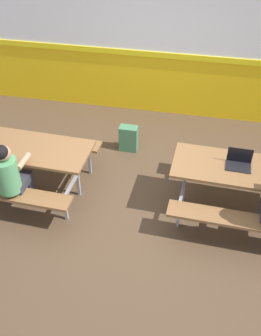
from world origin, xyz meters
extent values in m
cube|color=#4C3826|center=(0.00, 0.00, -0.01)|extent=(10.00, 10.00, 0.02)
cube|color=yellow|center=(0.00, 2.51, 0.55)|extent=(8.00, 0.12, 1.10)
cube|color=yellow|center=(0.00, 2.45, 1.15)|extent=(8.00, 0.03, 0.10)
cube|color=silver|center=(0.00, 2.51, 1.90)|extent=(6.72, 0.12, 1.40)
cube|color=brown|center=(-1.48, -0.11, 0.72)|extent=(1.84, 0.81, 0.04)
cube|color=brown|center=(-1.50, -0.74, 0.43)|extent=(1.74, 0.34, 0.04)
cube|color=brown|center=(-1.45, 0.53, 0.43)|extent=(1.74, 0.34, 0.04)
cube|color=gray|center=(-2.19, 0.43, 0.21)|extent=(0.04, 0.04, 0.41)
cube|color=gray|center=(-0.75, -0.13, 0.35)|extent=(0.04, 0.04, 0.70)
cube|color=gray|center=(-0.75, -0.13, 0.39)|extent=(0.10, 1.55, 0.04)
cube|color=gray|center=(-0.76, -0.64, 0.21)|extent=(0.04, 0.04, 0.41)
cube|color=gray|center=(-0.73, 0.38, 0.21)|extent=(0.04, 0.04, 0.41)
cube|color=brown|center=(1.48, 0.02, 0.72)|extent=(1.84, 0.81, 0.04)
cube|color=brown|center=(1.45, -0.62, 0.43)|extent=(1.74, 0.34, 0.04)
cube|color=brown|center=(1.50, 0.65, 0.43)|extent=(1.74, 0.34, 0.04)
cube|color=gray|center=(0.75, 0.04, 0.35)|extent=(0.04, 0.04, 0.70)
cube|color=gray|center=(0.75, 0.04, 0.39)|extent=(0.10, 1.55, 0.04)
cube|color=gray|center=(0.73, -0.46, 0.21)|extent=(0.04, 0.04, 0.41)
cube|color=gray|center=(0.76, 0.55, 0.21)|extent=(0.04, 0.04, 0.41)
cylinder|color=#2D2D38|center=(-1.52, -0.42, 0.23)|extent=(0.11, 0.11, 0.45)
cylinder|color=#2D2D38|center=(-1.34, -0.42, 0.23)|extent=(0.11, 0.11, 0.45)
cube|color=#2D2D38|center=(-1.43, -0.57, 0.51)|extent=(0.31, 0.39, 0.12)
cylinder|color=#4C8C59|center=(-1.44, -0.74, 0.75)|extent=(0.30, 0.30, 0.48)
cylinder|color=#A57A5B|center=(-1.57, -0.54, 0.85)|extent=(0.09, 0.30, 0.08)
cylinder|color=#A57A5B|center=(-1.29, -0.55, 0.85)|extent=(0.09, 0.30, 0.08)
sphere|color=#A57A5B|center=(-1.44, -0.72, 1.08)|extent=(0.20, 0.20, 0.20)
sphere|color=black|center=(-1.44, -0.75, 1.11)|extent=(0.18, 0.18, 0.18)
cylinder|color=#2D2D38|center=(1.78, -0.31, 0.23)|extent=(0.11, 0.11, 0.45)
cube|color=black|center=(1.41, 0.02, 0.75)|extent=(0.33, 0.23, 0.01)
cube|color=black|center=(1.41, 0.13, 0.86)|extent=(0.32, 0.02, 0.21)
cube|color=#3F724C|center=(-0.27, 1.12, 0.22)|extent=(0.30, 0.18, 0.44)
cube|color=#3F724C|center=(-0.27, 1.23, 0.15)|extent=(0.21, 0.04, 0.19)
camera|label=1|loc=(0.84, -4.10, 3.88)|focal=41.58mm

